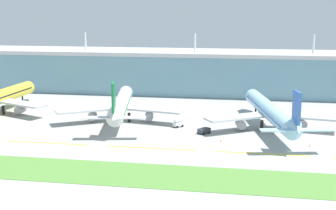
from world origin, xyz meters
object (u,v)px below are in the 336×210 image
at_px(airliner_near_middle, 121,105).
at_px(safety_cone_nose_front, 309,145).
at_px(baggage_cart, 178,124).
at_px(airliner_far_middle, 270,112).
at_px(pushback_tug, 204,130).
at_px(safety_cone_left_wingtip, 221,141).

height_order(airliner_near_middle, safety_cone_nose_front, airliner_near_middle).
bearing_deg(baggage_cart, airliner_far_middle, 4.61).
height_order(pushback_tug, baggage_cart, baggage_cart).
relative_size(pushback_tug, baggage_cart, 1.29).
bearing_deg(baggage_cart, airliner_near_middle, 166.67).
bearing_deg(airliner_far_middle, baggage_cart, -175.39).
distance_m(pushback_tug, safety_cone_left_wingtip, 11.15).
xyz_separation_m(airliner_near_middle, safety_cone_left_wingtip, (39.32, -21.86, -6.09)).
bearing_deg(safety_cone_nose_front, airliner_near_middle, 161.26).
distance_m(pushback_tug, safety_cone_nose_front, 35.47).
relative_size(airliner_near_middle, airliner_far_middle, 0.89).
bearing_deg(safety_cone_left_wingtip, airliner_near_middle, 150.93).
bearing_deg(airliner_near_middle, safety_cone_left_wingtip, -29.07).
bearing_deg(safety_cone_nose_front, baggage_cart, 158.56).
bearing_deg(baggage_cart, safety_cone_nose_front, -21.44).
xyz_separation_m(airliner_near_middle, airliner_far_middle, (55.63, -2.81, 0.01)).
xyz_separation_m(airliner_far_middle, safety_cone_left_wingtip, (-16.30, -19.05, -6.10)).
height_order(airliner_near_middle, pushback_tug, airliner_near_middle).
distance_m(airliner_far_middle, baggage_cart, 33.17).
xyz_separation_m(airliner_far_middle, safety_cone_nose_front, (11.41, -19.94, -6.10)).
xyz_separation_m(pushback_tug, safety_cone_nose_front, (34.01, -10.05, -0.75)).
bearing_deg(pushback_tug, airliner_near_middle, 158.97).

